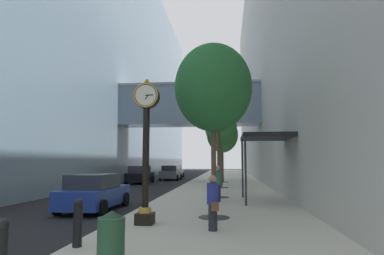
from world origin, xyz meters
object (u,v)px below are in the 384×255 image
at_px(bollard_nearest, 0,253).
at_px(car_blue_near, 95,192).
at_px(street_tree_mid_near, 218,114).
at_px(car_white_trailing, 174,171).
at_px(bollard_second, 78,222).
at_px(street_tree_far, 222,135).
at_px(street_tree_mid_far, 221,128).
at_px(car_black_mid, 140,175).
at_px(pedestrian_by_clock, 218,182).
at_px(street_clock, 146,143).
at_px(street_tree_near, 213,88).
at_px(trash_bin, 111,238).
at_px(car_grey_far, 171,173).
at_px(pedestrian_walking, 213,202).

bearing_deg(bollard_nearest, car_blue_near, 104.52).
bearing_deg(street_tree_mid_near, car_white_trailing, 105.58).
xyz_separation_m(bollard_second, street_tree_far, (3.02, 23.12, 3.90)).
xyz_separation_m(street_tree_mid_far, street_tree_far, (-0.00, 6.31, -0.03)).
xyz_separation_m(street_tree_mid_far, car_blue_near, (-5.29, -10.63, -3.88)).
height_order(bollard_second, street_tree_far, street_tree_far).
relative_size(bollard_second, car_black_mid, 0.27).
xyz_separation_m(street_tree_mid_near, car_black_mid, (-7.81, 11.83, -3.95)).
height_order(street_tree_mid_near, pedestrian_by_clock, street_tree_mid_near).
xyz_separation_m(street_clock, car_blue_near, (-3.15, 3.40, -1.96)).
bearing_deg(car_white_trailing, street_tree_mid_near, -74.42).
distance_m(street_tree_mid_near, pedestrian_by_clock, 4.18).
xyz_separation_m(street_clock, street_tree_mid_near, (2.14, 7.72, 2.03)).
bearing_deg(street_tree_near, car_black_mid, 113.29).
bearing_deg(street_tree_far, trash_bin, -94.02).
distance_m(pedestrian_by_clock, car_blue_near, 5.78).
xyz_separation_m(street_clock, bollard_second, (-0.88, -2.78, -2.01)).
relative_size(street_tree_mid_far, street_tree_far, 0.96).
xyz_separation_m(street_tree_mid_near, car_grey_far, (-5.93, 17.86, -3.96)).
height_order(street_tree_near, trash_bin, street_tree_near).
bearing_deg(bollard_second, car_white_trailing, 95.74).
bearing_deg(street_tree_far, car_white_trailing, 121.89).
bearing_deg(street_tree_far, bollard_nearest, -96.69).
height_order(pedestrian_walking, car_white_trailing, pedestrian_walking).
xyz_separation_m(street_tree_mid_far, car_black_mid, (-7.81, 5.52, -3.84)).
bearing_deg(car_grey_far, bollard_nearest, -84.62).
height_order(street_tree_far, pedestrian_by_clock, street_tree_far).
bearing_deg(bollard_second, street_tree_mid_far, 79.83).
bearing_deg(car_blue_near, car_white_trailing, 92.29).
bearing_deg(street_tree_near, car_white_trailing, 102.32).
bearing_deg(pedestrian_by_clock, street_clock, -110.44).
bearing_deg(car_grey_far, street_clock, -81.56).
bearing_deg(car_blue_near, trash_bin, -64.47).
xyz_separation_m(street_clock, bollard_nearest, (-0.88, -5.37, -2.01)).
xyz_separation_m(bollard_nearest, street_tree_near, (3.02, 6.79, 4.10)).
bearing_deg(street_tree_near, pedestrian_by_clock, 90.07).
relative_size(car_grey_far, car_white_trailing, 0.94).
bearing_deg(car_blue_near, street_tree_far, 72.67).
xyz_separation_m(street_tree_mid_near, pedestrian_by_clock, (-0.01, -2.01, -3.67)).
bearing_deg(street_tree_mid_far, bollard_second, -100.17).
height_order(street_tree_mid_far, car_white_trailing, street_tree_mid_far).
xyz_separation_m(street_tree_near, street_tree_far, (-0.00, 18.92, -0.20)).
relative_size(bollard_nearest, street_tree_mid_near, 0.19).
height_order(car_black_mid, car_white_trailing, car_black_mid).
bearing_deg(street_tree_mid_far, car_blue_near, -116.44).
distance_m(pedestrian_walking, car_grey_far, 26.98).
distance_m(bollard_second, pedestrian_by_clock, 9.02).
distance_m(bollard_second, car_blue_near, 6.59).
height_order(bollard_second, car_grey_far, car_grey_far).
distance_m(trash_bin, car_white_trailing, 34.97).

